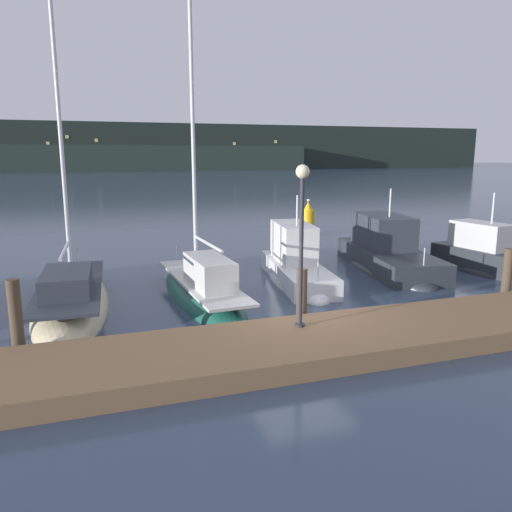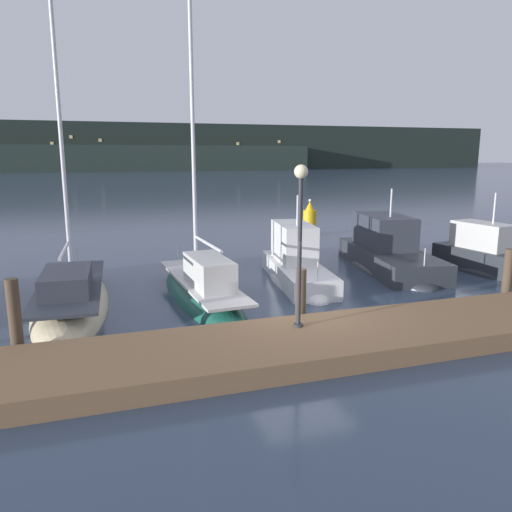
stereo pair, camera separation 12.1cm
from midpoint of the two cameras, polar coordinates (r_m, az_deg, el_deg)
name	(u,v)px [view 2 (the right image)]	position (r m, az deg, el deg)	size (l,w,h in m)	color
ground_plane	(299,327)	(13.46, 5.23, -8.04)	(400.00, 400.00, 0.00)	#2D3D51
dock	(328,341)	(11.94, 8.54, -9.58)	(37.14, 2.80, 0.45)	brown
mooring_pile_1	(15,320)	(12.22, -25.57, -6.62)	(0.28, 0.28, 1.86)	#4C3D2D
mooring_pile_2	(301,298)	(13.16, 5.39, -4.84)	(0.28, 0.28, 1.60)	#4C3D2D
mooring_pile_3	(507,277)	(16.99, 26.97, -2.12)	(0.28, 0.28, 1.71)	#4C3D2D
sailboat_berth_3	(72,304)	(15.91, -20.12, -5.18)	(2.44, 7.62, 10.99)	beige
sailboat_berth_4	(203,294)	(15.73, -5.91, -4.40)	(2.09, 7.49, 10.26)	#195647
motorboat_berth_5	(297,272)	(18.01, 4.85, -1.85)	(2.55, 6.06, 3.73)	white
motorboat_berth_6	(388,259)	(20.62, 15.03, -0.29)	(3.58, 7.18, 3.68)	#2D3338
motorboat_berth_7	(490,263)	(21.31, 25.30, -0.69)	(2.36, 5.35, 3.52)	#2D3338
channel_buoy	(310,222)	(28.17, 6.26, 3.91)	(1.10, 1.10, 2.05)	gold
dock_lamppost	(300,220)	(11.54, 5.37, 4.15)	(0.32, 0.32, 3.83)	#2D2D33
hillside_backdrop	(96,149)	(145.80, -17.75, 11.60)	(240.00, 23.00, 12.75)	#1E2823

